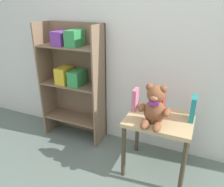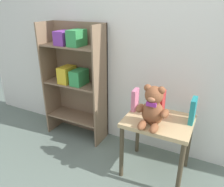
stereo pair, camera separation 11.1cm
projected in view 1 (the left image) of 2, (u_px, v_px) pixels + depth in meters
wall_back at (156, 34)px, 2.09m from camera, size 4.80×0.06×2.50m
bookshelf_side at (73, 76)px, 2.47m from camera, size 0.71×0.29×1.34m
display_table at (159, 127)px, 1.99m from camera, size 0.58×0.47×0.57m
teddy_bear at (155, 107)px, 1.80m from camera, size 0.27×0.25×0.35m
book_standing_pink at (135, 99)px, 2.08m from camera, size 0.04×0.12×0.21m
book_standing_red at (163, 103)px, 1.98m from camera, size 0.02×0.14×0.23m
book_standing_teal at (193, 109)px, 1.88m from camera, size 0.04×0.14×0.22m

